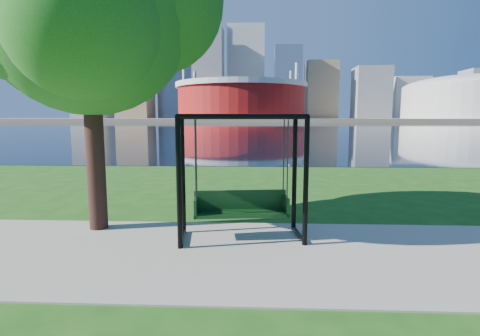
{
  "coord_description": "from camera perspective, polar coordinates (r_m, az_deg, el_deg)",
  "views": [
    {
      "loc": [
        0.32,
        -7.17,
        2.52
      ],
      "look_at": [
        -0.01,
        0.0,
        1.55
      ],
      "focal_mm": 28.0,
      "sensor_mm": 36.0,
      "label": 1
    }
  ],
  "objects": [
    {
      "name": "path",
      "position": [
        7.13,
        -0.13,
        -12.9
      ],
      "size": [
        120.0,
        4.0,
        0.03
      ],
      "primitive_type": "cube",
      "color": "#9E937F",
      "rests_on": "ground"
    },
    {
      "name": "skyline",
      "position": [
        328.29,
        1.89,
        13.51
      ],
      "size": [
        392.0,
        66.0,
        96.5
      ],
      "color": "gray",
      "rests_on": "far_bank"
    },
    {
      "name": "river",
      "position": [
        109.2,
        2.5,
        6.35
      ],
      "size": [
        900.0,
        180.0,
        0.02
      ],
      "primitive_type": "cube",
      "color": "black",
      "rests_on": "ground"
    },
    {
      "name": "arena",
      "position": [
        277.42,
        32.16,
        9.28
      ],
      "size": [
        84.0,
        84.0,
        26.56
      ],
      "color": "beige",
      "rests_on": "far_bank"
    },
    {
      "name": "far_bank",
      "position": [
        313.17,
        2.61,
        7.39
      ],
      "size": [
        900.0,
        228.0,
        2.0
      ],
      "primitive_type": "cube",
      "color": "#937F60",
      "rests_on": "ground"
    },
    {
      "name": "park_tree",
      "position": [
        9.24,
        -22.37,
        21.99
      ],
      "size": [
        5.67,
        5.12,
        7.04
      ],
      "color": "black",
      "rests_on": "ground"
    },
    {
      "name": "ground",
      "position": [
        7.6,
        0.06,
        -11.68
      ],
      "size": [
        900.0,
        900.0,
        0.0
      ],
      "primitive_type": "plane",
      "color": "#1E5114",
      "rests_on": "ground"
    },
    {
      "name": "swing",
      "position": [
        7.66,
        0.16,
        -1.86
      ],
      "size": [
        2.65,
        1.4,
        2.59
      ],
      "rotation": [
        0.0,
        0.0,
        0.12
      ],
      "color": "black",
      "rests_on": "ground"
    },
    {
      "name": "stadium",
      "position": [
        242.67,
        0.21,
        10.44
      ],
      "size": [
        83.0,
        83.0,
        32.0
      ],
      "color": "maroon",
      "rests_on": "far_bank"
    }
  ]
}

